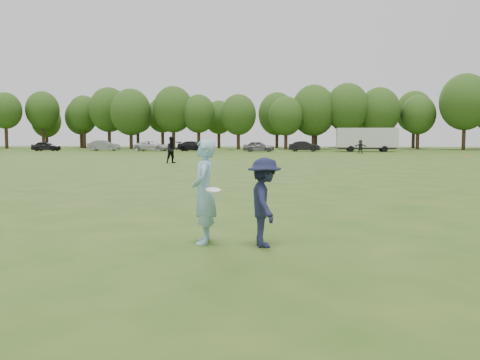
{
  "coord_description": "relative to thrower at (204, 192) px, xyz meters",
  "views": [
    {
      "loc": [
        0.41,
        -9.31,
        1.95
      ],
      "look_at": [
        -0.74,
        0.72,
        1.1
      ],
      "focal_mm": 38.0,
      "sensor_mm": 36.0,
      "label": 1
    }
  ],
  "objects": [
    {
      "name": "field_cone",
      "position": [
        18.92,
        45.07,
        -0.8
      ],
      "size": [
        0.28,
        0.28,
        0.3
      ],
      "primitive_type": "cone",
      "color": "orange",
      "rests_on": "ground"
    },
    {
      "name": "player_far_d",
      "position": [
        9.09,
        52.83,
        -0.13
      ],
      "size": [
        1.55,
        0.54,
        1.65
      ],
      "primitive_type": "imported",
      "rotation": [
        0.0,
        0.0,
        -0.04
      ],
      "color": "#292929",
      "rests_on": "ground"
    },
    {
      "name": "thrower",
      "position": [
        0.0,
        0.0,
        0.0
      ],
      "size": [
        0.54,
        0.75,
        1.91
      ],
      "primitive_type": "imported",
      "rotation": [
        0.0,
        0.0,
        -1.45
      ],
      "color": "#8DBFDA",
      "rests_on": "ground"
    },
    {
      "name": "treeline",
      "position": [
        4.11,
        77.09,
        5.31
      ],
      "size": [
        130.35,
        18.39,
        11.74
      ],
      "color": "#332114",
      "rests_on": "ground"
    },
    {
      "name": "car_d",
      "position": [
        -12.97,
        61.54,
        -0.26
      ],
      "size": [
        4.96,
        2.46,
        1.39
      ],
      "primitive_type": "imported",
      "rotation": [
        0.0,
        0.0,
        1.46
      ],
      "color": "black",
      "rests_on": "ground"
    },
    {
      "name": "car_b",
      "position": [
        -26.27,
        61.65,
        -0.2
      ],
      "size": [
        4.59,
        1.67,
        1.5
      ],
      "primitive_type": "imported",
      "rotation": [
        0.0,
        0.0,
        1.59
      ],
      "color": "slate",
      "rests_on": "ground"
    },
    {
      "name": "car_a",
      "position": [
        -34.09,
        59.82,
        -0.27
      ],
      "size": [
        4.1,
        1.79,
        1.37
      ],
      "primitive_type": "imported",
      "rotation": [
        0.0,
        0.0,
        1.61
      ],
      "color": "black",
      "rests_on": "ground"
    },
    {
      "name": "player_far_a",
      "position": [
        -7.71,
        28.23,
        0.05
      ],
      "size": [
        1.23,
        1.18,
        2.01
      ],
      "primitive_type": "imported",
      "rotation": [
        0.0,
        0.0,
        0.6
      ],
      "color": "black",
      "rests_on": "ground"
    },
    {
      "name": "car_f",
      "position": [
        2.57,
        61.3,
        -0.25
      ],
      "size": [
        4.45,
        2.07,
        1.41
      ],
      "primitive_type": "imported",
      "rotation": [
        0.0,
        0.0,
        1.43
      ],
      "color": "black",
      "rests_on": "ground"
    },
    {
      "name": "defender",
      "position": [
        1.13,
        -0.17,
        -0.15
      ],
      "size": [
        0.81,
        1.14,
        1.6
      ],
      "primitive_type": "imported",
      "rotation": [
        0.0,
        0.0,
        1.8
      ],
      "color": "#1B1E3B",
      "rests_on": "ground"
    },
    {
      "name": "ground",
      "position": [
        1.3,
        0.19,
        -0.95
      ],
      "size": [
        200.0,
        200.0,
        0.0
      ],
      "primitive_type": "plane",
      "color": "#274B15",
      "rests_on": "ground"
    },
    {
      "name": "cargo_trailer",
      "position": [
        10.89,
        61.21,
        0.82
      ],
      "size": [
        9.0,
        2.75,
        3.2
      ],
      "color": "silver",
      "rests_on": "ground"
    },
    {
      "name": "car_e",
      "position": [
        -3.59,
        58.95,
        -0.24
      ],
      "size": [
        4.26,
        1.85,
        1.43
      ],
      "primitive_type": "imported",
      "rotation": [
        0.0,
        0.0,
        1.53
      ],
      "color": "slate",
      "rests_on": "ground"
    },
    {
      "name": "car_c",
      "position": [
        -18.94,
        61.14,
        -0.25
      ],
      "size": [
        5.3,
        2.88,
        1.41
      ],
      "primitive_type": "imported",
      "rotation": [
        0.0,
        0.0,
        1.46
      ],
      "color": "silver",
      "rests_on": "ground"
    },
    {
      "name": "disc_in_play",
      "position": [
        0.23,
        -0.32,
        0.07
      ],
      "size": [
        0.31,
        0.31,
        0.09
      ],
      "color": "white",
      "rests_on": "ground"
    }
  ]
}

